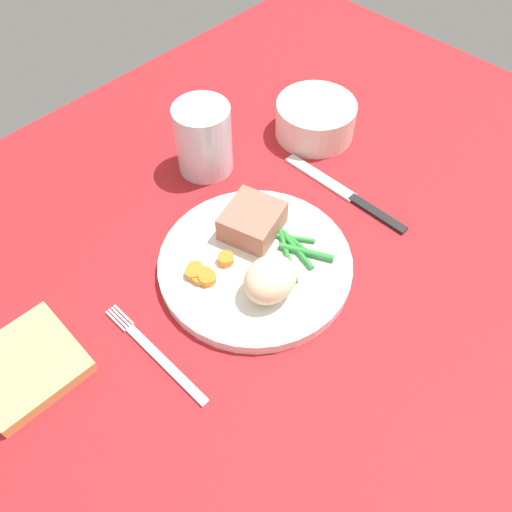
# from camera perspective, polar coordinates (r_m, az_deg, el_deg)

# --- Properties ---
(dining_table) EXTENTS (1.20, 0.90, 0.02)m
(dining_table) POSITION_cam_1_polar(r_m,az_deg,el_deg) (0.67, 0.39, -1.40)
(dining_table) COLOR red
(dining_table) RESTS_ON ground
(dinner_plate) EXTENTS (0.24, 0.24, 0.02)m
(dinner_plate) POSITION_cam_1_polar(r_m,az_deg,el_deg) (0.65, -0.00, -0.96)
(dinner_plate) COLOR white
(dinner_plate) RESTS_ON dining_table
(meat_portion) EXTENTS (0.09, 0.08, 0.04)m
(meat_portion) POSITION_cam_1_polar(r_m,az_deg,el_deg) (0.66, -0.39, 3.81)
(meat_portion) COLOR #A86B56
(meat_portion) RESTS_ON dinner_plate
(mashed_potatoes) EXTENTS (0.07, 0.06, 0.05)m
(mashed_potatoes) POSITION_cam_1_polar(r_m,az_deg,el_deg) (0.60, 1.52, -2.55)
(mashed_potatoes) COLOR beige
(mashed_potatoes) RESTS_ON dinner_plate
(carrot_slices) EXTENTS (0.06, 0.04, 0.01)m
(carrot_slices) POSITION_cam_1_polar(r_m,az_deg,el_deg) (0.63, -5.49, -1.72)
(carrot_slices) COLOR orange
(carrot_slices) RESTS_ON dinner_plate
(green_beans) EXTENTS (0.07, 0.10, 0.01)m
(green_beans) POSITION_cam_1_polar(r_m,az_deg,el_deg) (0.66, 4.29, 0.85)
(green_beans) COLOR #2D8C38
(green_beans) RESTS_ON dinner_plate
(fork) EXTENTS (0.01, 0.17, 0.00)m
(fork) POSITION_cam_1_polar(r_m,az_deg,el_deg) (0.61, -10.76, -10.34)
(fork) COLOR silver
(fork) RESTS_ON dining_table
(knife) EXTENTS (0.02, 0.21, 0.01)m
(knife) POSITION_cam_1_polar(r_m,az_deg,el_deg) (0.75, 9.76, 6.57)
(knife) COLOR black
(knife) RESTS_ON dining_table
(water_glass) EXTENTS (0.08, 0.08, 0.10)m
(water_glass) POSITION_cam_1_polar(r_m,az_deg,el_deg) (0.76, -5.64, 12.07)
(water_glass) COLOR silver
(water_glass) RESTS_ON dining_table
(salad_bowl) EXTENTS (0.12, 0.12, 0.05)m
(salad_bowl) POSITION_cam_1_polar(r_m,az_deg,el_deg) (0.82, 6.44, 14.66)
(salad_bowl) COLOR silver
(salad_bowl) RESTS_ON dining_table
(napkin) EXTENTS (0.11, 0.11, 0.02)m
(napkin) POSITION_cam_1_polar(r_m,az_deg,el_deg) (0.63, -23.51, -10.74)
(napkin) COLOR #DBBC6B
(napkin) RESTS_ON dining_table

